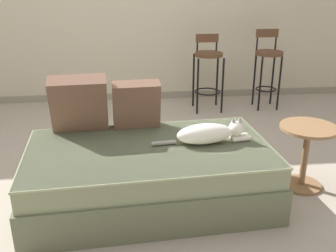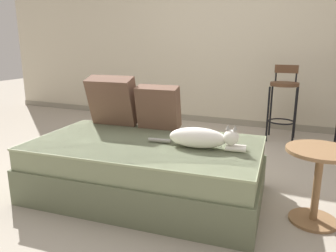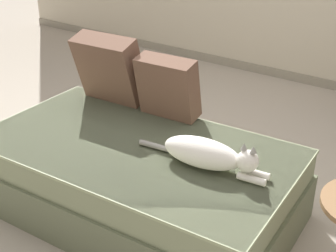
# 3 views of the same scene
# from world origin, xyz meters

# --- Properties ---
(ground_plane) EXTENTS (16.00, 16.00, 0.00)m
(ground_plane) POSITION_xyz_m (0.00, 0.00, 0.00)
(ground_plane) COLOR #A89E8E
(ground_plane) RESTS_ON ground
(wall_back_panel) EXTENTS (8.00, 0.10, 2.60)m
(wall_back_panel) POSITION_xyz_m (0.00, 2.25, 1.30)
(wall_back_panel) COLOR beige
(wall_back_panel) RESTS_ON ground
(wall_baseboard_trim) EXTENTS (8.00, 0.02, 0.09)m
(wall_baseboard_trim) POSITION_xyz_m (0.00, 2.20, 0.04)
(wall_baseboard_trim) COLOR gray
(wall_baseboard_trim) RESTS_ON ground
(couch) EXTENTS (1.85, 1.13, 0.44)m
(couch) POSITION_xyz_m (0.00, -0.40, 0.23)
(couch) COLOR #636B50
(couch) RESTS_ON ground
(throw_pillow_corner) EXTENTS (0.45, 0.31, 0.46)m
(throw_pillow_corner) POSITION_xyz_m (-0.52, -0.03, 0.67)
(throw_pillow_corner) COLOR brown
(throw_pillow_corner) RESTS_ON couch
(throw_pillow_middle) EXTENTS (0.39, 0.23, 0.39)m
(throw_pillow_middle) POSITION_xyz_m (-0.07, -0.00, 0.64)
(throw_pillow_middle) COLOR brown
(throw_pillow_middle) RESTS_ON couch
(cat) EXTENTS (0.75, 0.22, 0.19)m
(cat) POSITION_xyz_m (0.44, -0.37, 0.52)
(cat) COLOR white
(cat) RESTS_ON couch
(bar_stool_near_window) EXTENTS (0.34, 0.34, 0.93)m
(bar_stool_near_window) POSITION_xyz_m (0.85, 1.68, 0.56)
(bar_stool_near_window) COLOR black
(bar_stool_near_window) RESTS_ON ground
(bar_stool_by_doorway) EXTENTS (0.34, 0.34, 0.97)m
(bar_stool_by_doorway) POSITION_xyz_m (1.61, 1.68, 0.59)
(bar_stool_by_doorway) COLOR black
(bar_stool_by_doorway) RESTS_ON ground
(side_table) EXTENTS (0.44, 0.44, 0.52)m
(side_table) POSITION_xyz_m (1.24, -0.31, 0.34)
(side_table) COLOR olive
(side_table) RESTS_ON ground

